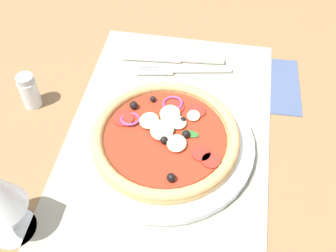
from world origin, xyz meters
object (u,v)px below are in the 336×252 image
at_px(fork, 179,70).
at_px(pizza, 167,136).
at_px(knife, 172,58).
at_px(plate, 167,144).
at_px(pepper_shaker, 29,91).
at_px(napkin, 264,84).

bearing_deg(fork, pizza, 82.71).
bearing_deg(knife, fork, 116.44).
relative_size(pizza, fork, 1.32).
xyz_separation_m(plate, pizza, (0.00, 0.00, 0.02)).
bearing_deg(knife, plate, 92.90).
height_order(pizza, pepper_shaker, pepper_shaker).
bearing_deg(knife, pizza, 92.87).
height_order(plate, pepper_shaker, pepper_shaker).
bearing_deg(napkin, fork, 88.49).
height_order(knife, napkin, knife).
xyz_separation_m(fork, napkin, (-0.00, -0.16, -0.00)).
bearing_deg(napkin, knife, 78.76).
height_order(plate, pizza, pizza).
bearing_deg(plate, pizza, 12.43).
distance_m(fork, napkin, 0.16).
height_order(napkin, pepper_shaker, pepper_shaker).
bearing_deg(fork, napkin, 168.28).
height_order(pizza, fork, pizza).
height_order(knife, pepper_shaker, pepper_shaker).
distance_m(knife, napkin, 0.18).
distance_m(plate, fork, 0.18).
relative_size(plate, fork, 1.59).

